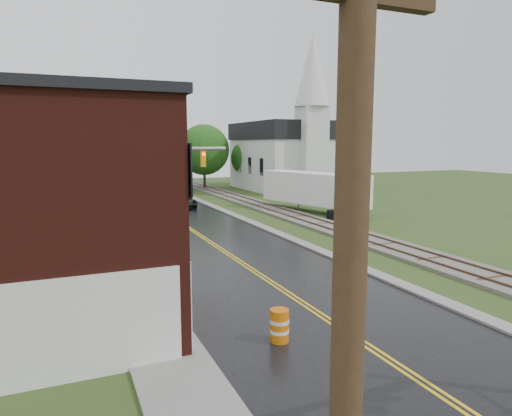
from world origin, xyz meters
TOP-DOWN VIEW (x-y plane):
  - main_road at (0.00, 30.00)m, footprint 10.00×90.00m
  - curb_right at (5.40, 35.00)m, footprint 0.80×70.00m
  - sidewalk_left at (-6.20, 25.00)m, footprint 2.40×50.00m
  - yellow_house at (-11.00, 26.00)m, footprint 8.00×7.00m
  - darkred_building at (-10.00, 35.00)m, footprint 7.00×6.00m
  - church at (20.00, 53.74)m, footprint 10.40×18.40m
  - railroad at (10.00, 35.00)m, footprint 3.20×80.00m
  - traffic_signal_far at (-3.47, 27.00)m, footprint 7.34×0.43m
  - utility_pole_a at (-6.80, 0.00)m, footprint 1.80×0.28m
  - utility_pole_b at (-6.80, 22.00)m, footprint 1.80×0.28m
  - utility_pole_c at (-6.80, 44.00)m, footprint 1.80×0.28m
  - tree_left_e at (-8.85, 45.90)m, footprint 6.40×6.40m
  - suv_dark at (2.31, 42.24)m, footprint 2.59×5.09m
  - pickup_white at (-4.80, 20.39)m, footprint 2.74×5.43m
  - semi_trailer at (13.22, 34.61)m, footprint 5.71×12.10m
  - construction_barrel at (-2.50, 10.00)m, footprint 0.71×0.71m

SIDE VIEW (x-z plane):
  - main_road at x=0.00m, z-range -0.01..0.01m
  - curb_right at x=5.40m, z-range -0.06..0.06m
  - sidewalk_left at x=-6.20m, z-range -0.06..0.06m
  - railroad at x=10.00m, z-range -0.04..0.26m
  - construction_barrel at x=-2.50m, z-range 0.00..1.12m
  - suv_dark at x=2.31m, z-range 0.00..1.38m
  - pickup_white at x=-4.80m, z-range 0.00..1.51m
  - darkred_building at x=-10.00m, z-range 0.00..4.40m
  - semi_trailer at x=13.22m, z-range 0.36..4.12m
  - yellow_house at x=-11.00m, z-range 0.00..6.40m
  - utility_pole_a at x=-6.80m, z-range 0.22..9.22m
  - utility_pole_b at x=-6.80m, z-range 0.22..9.22m
  - utility_pole_c at x=-6.80m, z-range 0.22..9.22m
  - tree_left_e at x=-8.85m, z-range 0.73..8.89m
  - traffic_signal_far at x=-3.47m, z-range 1.37..8.57m
  - church at x=20.00m, z-range -4.17..15.83m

